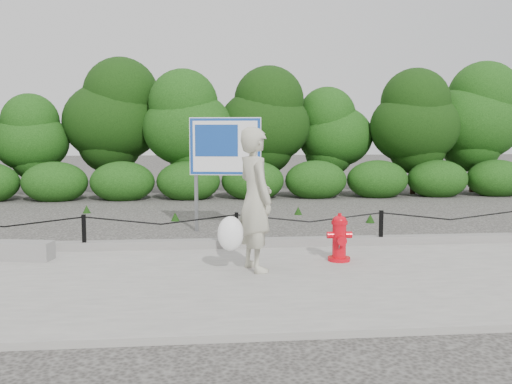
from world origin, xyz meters
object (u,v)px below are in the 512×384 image
Objects in this scene: pedestrian at (254,202)px; advertising_sign at (225,152)px; fire_hydrant at (339,238)px; concrete_block at (23,251)px.

advertising_sign is (-0.24, 3.54, 0.59)m from pedestrian.
fire_hydrant is at bearing -91.77° from pedestrian.
advertising_sign reaches higher than concrete_block.
advertising_sign is at bearing 118.46° from fire_hydrant.
fire_hydrant is 0.83× the size of concrete_block.
concrete_block is (-3.43, 0.98, -0.83)m from pedestrian.
pedestrian is at bearing -76.02° from advertising_sign.
advertising_sign is (-1.58, 3.11, 1.21)m from fire_hydrant.
fire_hydrant is 0.31× the size of advertising_sign.
fire_hydrant is at bearing -52.96° from advertising_sign.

